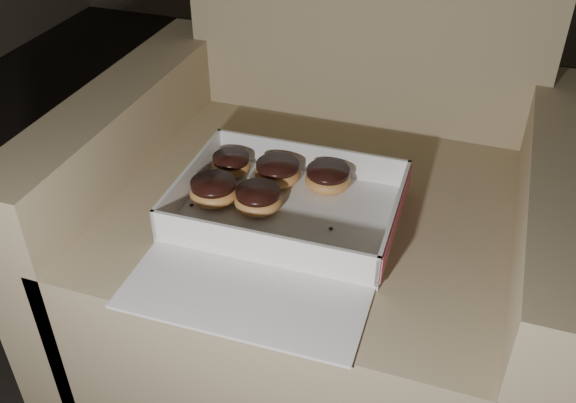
{
  "coord_description": "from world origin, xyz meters",
  "views": [
    {
      "loc": [
        -0.07,
        -0.38,
        1.06
      ],
      "look_at": [
        -0.35,
        0.43,
        0.44
      ],
      "focal_mm": 40.0,
      "sensor_mm": 36.0,
      "label": 1
    }
  ],
  "objects": [
    {
      "name": "armchair",
      "position": [
        -0.32,
        0.56,
        0.29
      ],
      "size": [
        0.89,
        0.75,
        0.93
      ],
      "color": "tan",
      "rests_on": "floor"
    },
    {
      "name": "bakery_box",
      "position": [
        -0.35,
        0.39,
        0.43
      ],
      "size": [
        0.37,
        0.42,
        0.06
      ],
      "rotation": [
        0.0,
        0.0,
        0.02
      ],
      "color": "white",
      "rests_on": "armchair"
    },
    {
      "name": "donut_a",
      "position": [
        -0.39,
        0.51,
        0.45
      ],
      "size": [
        0.08,
        0.08,
        0.04
      ],
      "color": "#E79B50",
      "rests_on": "bakery_box"
    },
    {
      "name": "donut_b",
      "position": [
        -0.31,
        0.52,
        0.45
      ],
      "size": [
        0.08,
        0.08,
        0.04
      ],
      "color": "#E79B50",
      "rests_on": "bakery_box"
    },
    {
      "name": "donut_c",
      "position": [
        -0.48,
        0.42,
        0.45
      ],
      "size": [
        0.08,
        0.08,
        0.04
      ],
      "color": "#E79B50",
      "rests_on": "bakery_box"
    },
    {
      "name": "donut_d",
      "position": [
        -0.4,
        0.42,
        0.45
      ],
      "size": [
        0.08,
        0.08,
        0.04
      ],
      "color": "#E79B50",
      "rests_on": "bakery_box"
    },
    {
      "name": "donut_e",
      "position": [
        -0.48,
        0.51,
        0.44
      ],
      "size": [
        0.07,
        0.07,
        0.04
      ],
      "color": "#E79B50",
      "rests_on": "bakery_box"
    },
    {
      "name": "crumb_a",
      "position": [
        -0.5,
        0.34,
        0.43
      ],
      "size": [
        0.01,
        0.01,
        0.0
      ],
      "primitive_type": "ellipsoid",
      "color": "black",
      "rests_on": "bakery_box"
    },
    {
      "name": "crumb_b",
      "position": [
        -0.27,
        0.41,
        0.43
      ],
      "size": [
        0.01,
        0.01,
        0.0
      ],
      "primitive_type": "ellipsoid",
      "color": "black",
      "rests_on": "bakery_box"
    },
    {
      "name": "crumb_c",
      "position": [
        -0.51,
        0.39,
        0.43
      ],
      "size": [
        0.01,
        0.01,
        0.0
      ],
      "primitive_type": "ellipsoid",
      "color": "black",
      "rests_on": "bakery_box"
    },
    {
      "name": "crumb_d",
      "position": [
        -0.4,
        0.41,
        0.43
      ],
      "size": [
        0.01,
        0.01,
        0.0
      ],
      "primitive_type": "ellipsoid",
      "color": "black",
      "rests_on": "bakery_box"
    }
  ]
}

